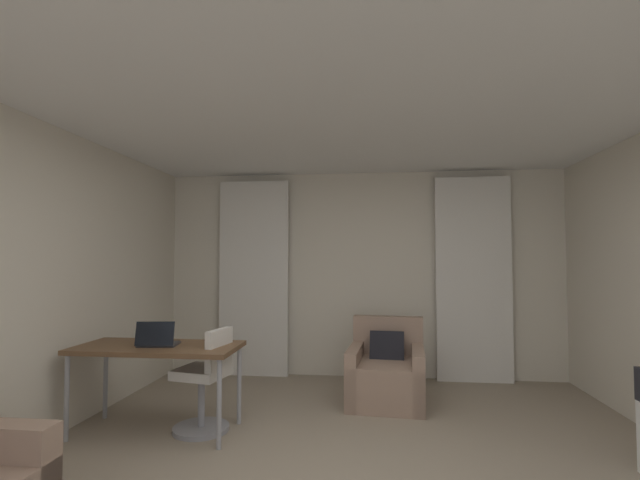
% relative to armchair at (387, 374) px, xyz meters
% --- Properties ---
extents(wall_window, '(5.12, 0.06, 2.60)m').
position_rel_armchair_xyz_m(wall_window, '(-0.29, 1.02, 1.02)').
color(wall_window, beige).
rests_on(wall_window, ground).
extents(ceiling, '(5.12, 6.12, 0.06)m').
position_rel_armchair_xyz_m(ceiling, '(-0.29, -2.01, 2.35)').
color(ceiling, white).
rests_on(ceiling, wall_left).
extents(curtain_left_panel, '(0.90, 0.06, 2.50)m').
position_rel_armchair_xyz_m(curtain_left_panel, '(-1.66, 0.89, 0.97)').
color(curtain_left_panel, silver).
rests_on(curtain_left_panel, ground).
extents(curtain_right_panel, '(0.90, 0.06, 2.50)m').
position_rel_armchair_xyz_m(curtain_right_panel, '(1.09, 0.89, 0.97)').
color(curtain_right_panel, silver).
rests_on(curtain_right_panel, ground).
extents(armchair, '(0.84, 0.92, 0.85)m').
position_rel_armchair_xyz_m(armchair, '(0.00, 0.00, 0.00)').
color(armchair, '#997A66').
rests_on(armchair, ground).
extents(desk, '(1.39, 0.64, 0.74)m').
position_rel_armchair_xyz_m(desk, '(-1.99, -1.05, 0.39)').
color(desk, brown).
rests_on(desk, ground).
extents(desk_chair, '(0.48, 0.48, 0.88)m').
position_rel_armchair_xyz_m(desk_chair, '(-1.59, -0.98, 0.11)').
color(desk_chair, gray).
rests_on(desk_chair, ground).
extents(laptop, '(0.35, 0.29, 0.22)m').
position_rel_armchair_xyz_m(laptop, '(-1.98, -1.08, 0.50)').
color(laptop, '#2D2D33').
rests_on(laptop, desk).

